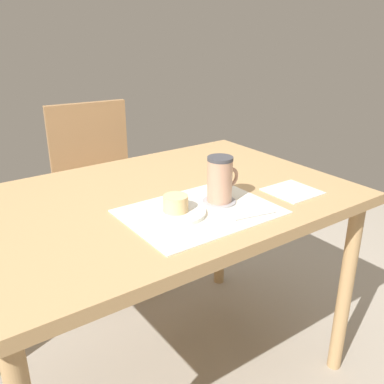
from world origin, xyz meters
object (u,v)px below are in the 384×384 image
(pastry, at_px, (176,203))
(coffee_mug, at_px, (220,179))
(wooden_chair, at_px, (99,188))
(pastry_plate, at_px, (176,213))
(dining_table, at_px, (159,217))

(pastry, bearing_deg, coffee_mug, -0.50)
(pastry, height_order, coffee_mug, coffee_mug)
(wooden_chair, bearing_deg, pastry_plate, 87.41)
(pastry, bearing_deg, dining_table, 75.75)
(pastry, relative_size, coffee_mug, 0.51)
(wooden_chair, bearing_deg, dining_table, 88.35)
(pastry_plate, bearing_deg, coffee_mug, -0.50)
(dining_table, bearing_deg, coffee_mug, -53.74)
(wooden_chair, xyz_separation_m, coffee_mug, (-0.00, -0.93, 0.32))
(pastry_plate, xyz_separation_m, coffee_mug, (0.16, -0.00, 0.07))
(wooden_chair, height_order, pastry_plate, wooden_chair)
(dining_table, bearing_deg, wooden_chair, 81.18)
(wooden_chair, bearing_deg, pastry, 87.41)
(pastry_plate, bearing_deg, dining_table, 75.75)
(dining_table, relative_size, pastry, 17.07)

